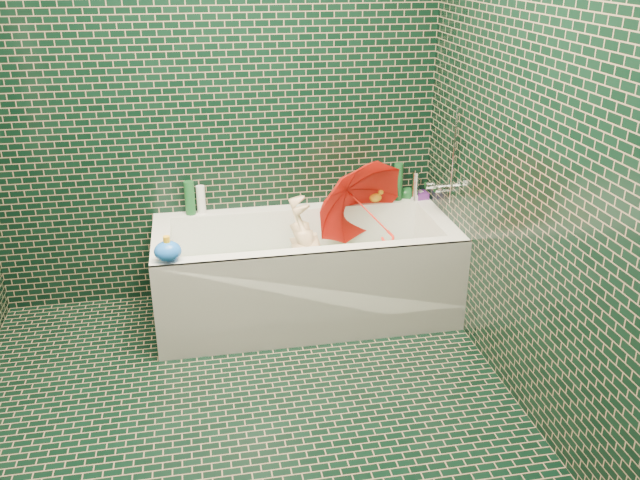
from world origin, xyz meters
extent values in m
plane|color=black|center=(0.00, 0.00, 0.00)|extent=(2.80, 2.80, 0.00)
plane|color=black|center=(0.00, 1.40, 1.25)|extent=(2.80, 0.00, 2.80)
plane|color=black|center=(0.00, -1.40, 1.25)|extent=(2.80, 0.00, 2.80)
plane|color=black|center=(1.30, 0.00, 1.25)|extent=(0.00, 2.80, 2.80)
cube|color=white|center=(0.45, 1.02, 0.07)|extent=(1.70, 0.75, 0.15)
cube|color=white|center=(0.45, 1.35, 0.35)|extent=(1.70, 0.10, 0.40)
cube|color=white|center=(0.45, 0.70, 0.35)|extent=(1.70, 0.10, 0.40)
cube|color=white|center=(1.25, 1.02, 0.35)|extent=(0.10, 0.55, 0.40)
cube|color=white|center=(-0.35, 1.02, 0.35)|extent=(0.10, 0.55, 0.40)
cube|color=white|center=(0.45, 0.66, 0.28)|extent=(1.70, 0.02, 0.55)
cube|color=green|center=(0.45, 1.02, 0.16)|extent=(1.35, 0.47, 0.01)
cube|color=silver|center=(0.45, 1.02, 0.30)|extent=(1.48, 0.53, 0.00)
cylinder|color=silver|center=(1.28, 1.02, 0.73)|extent=(0.14, 0.05, 0.05)
cylinder|color=silver|center=(1.20, 1.08, 0.73)|extent=(0.05, 0.04, 0.04)
cylinder|color=silver|center=(1.27, 0.92, 0.95)|extent=(0.01, 0.01, 0.55)
imported|color=beige|center=(0.50, 0.99, 0.31)|extent=(0.86, 0.36, 0.39)
imported|color=red|center=(0.84, 1.09, 0.58)|extent=(0.82, 0.88, 0.82)
imported|color=white|center=(1.24, 1.33, 0.55)|extent=(0.11, 0.11, 0.27)
imported|color=#541F76|center=(1.25, 1.31, 0.55)|extent=(0.09, 0.09, 0.19)
imported|color=#164E23|center=(1.15, 1.36, 0.55)|extent=(0.17, 0.17, 0.17)
cylinder|color=#164E23|center=(1.10, 1.36, 0.67)|extent=(0.06, 0.06, 0.23)
cylinder|color=silver|center=(1.20, 1.33, 0.64)|extent=(0.05, 0.05, 0.18)
cylinder|color=#164E23|center=(-0.18, 1.35, 0.65)|extent=(0.08, 0.08, 0.20)
cylinder|color=white|center=(-0.12, 1.36, 0.63)|extent=(0.07, 0.07, 0.17)
ellipsoid|color=yellow|center=(0.95, 1.34, 0.58)|extent=(0.09, 0.07, 0.06)
sphere|color=yellow|center=(0.98, 1.33, 0.62)|extent=(0.04, 0.04, 0.04)
cone|color=orange|center=(1.00, 1.33, 0.62)|extent=(0.02, 0.02, 0.02)
ellipsoid|color=blue|center=(-0.30, 0.70, 0.61)|extent=(0.17, 0.16, 0.11)
cylinder|color=yellow|center=(-0.30, 0.70, 0.67)|extent=(0.03, 0.03, 0.04)
camera|label=1|loc=(-0.14, -2.47, 2.02)|focal=38.00mm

